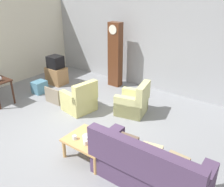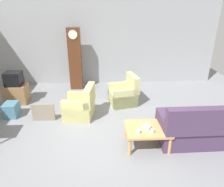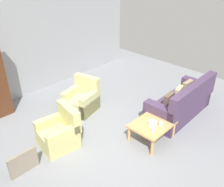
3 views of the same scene
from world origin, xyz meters
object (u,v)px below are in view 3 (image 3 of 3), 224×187
Objects in this scene: framed_picture_leaning at (24,163)px; bowl_white_stacked at (152,123)px; coffee_table_wood at (152,126)px; cup_white_porcelain at (161,124)px; armchair_olive_far at (82,100)px; couch_floral at (181,104)px; armchair_olive_near at (60,133)px; cup_blue_rimmed at (153,130)px.

framed_picture_leaning is 2.83m from bowl_white_stacked.
coffee_table_wood is 0.22m from cup_white_porcelain.
coffee_table_wood is at bearing 31.69° from bowl_white_stacked.
bowl_white_stacked is (2.53, -1.23, 0.24)m from framed_picture_leaning.
coffee_table_wood is (0.28, -2.14, 0.08)m from armchair_olive_far.
couch_floral reaches higher than armchair_olive_far.
armchair_olive_far is 1.56× the size of framed_picture_leaning.
couch_floral is at bearing -52.31° from armchair_olive_far.
bowl_white_stacked is at bearing 121.11° from cup_white_porcelain.
couch_floral is 3.52× the size of framed_picture_leaning.
cup_white_porcelain is at bearing -170.54° from couch_floral.
coffee_table_wood is 11.27× the size of cup_white_porcelain.
armchair_olive_near is 2.10m from bowl_white_stacked.
armchair_olive_far is 2.36m from cup_white_porcelain.
bowl_white_stacked is at bearing -42.24° from armchair_olive_near.
framed_picture_leaning is at bearing -157.80° from armchair_olive_far.
couch_floral reaches higher than framed_picture_leaning.
armchair_olive_near is 10.31× the size of cup_blue_rimmed.
bowl_white_stacked is (1.55, -1.40, 0.18)m from armchair_olive_near.
armchair_olive_far is 11.01× the size of cup_white_porcelain.
couch_floral reaches higher than armchair_olive_near.
cup_white_porcelain reaches higher than framed_picture_leaning.
cup_blue_rimmed reaches higher than coffee_table_wood.
bowl_white_stacked is at bearing -25.94° from framed_picture_leaning.
cup_blue_rimmed is at bearing -30.89° from framed_picture_leaning.
cup_blue_rimmed is at bearing -141.51° from coffee_table_wood.
couch_floral is 4.09m from framed_picture_leaning.
cup_blue_rimmed is 0.26m from bowl_white_stacked.
armchair_olive_near is at bearing -149.70° from armchair_olive_far.
armchair_olive_far is at bearing 30.30° from armchair_olive_near.
cup_blue_rimmed is at bearing -88.77° from armchair_olive_far.
cup_blue_rimmed reaches higher than bowl_white_stacked.
armchair_olive_far is at bearing 98.48° from cup_white_porcelain.
coffee_table_wood is (1.58, -1.38, 0.08)m from armchair_olive_near.
armchair_olive_near is 0.98× the size of armchair_olive_far.
bowl_white_stacked reaches higher than framed_picture_leaning.
coffee_table_wood is 0.32m from cup_blue_rimmed.
armchair_olive_far is at bearing 91.23° from cup_blue_rimmed.
armchair_olive_far is (-1.63, 2.11, -0.05)m from couch_floral.
armchair_olive_far is 2.34m from cup_blue_rimmed.
cup_white_porcelain is (-1.29, -0.21, 0.13)m from couch_floral.
cup_white_porcelain is 0.43× the size of bowl_white_stacked.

